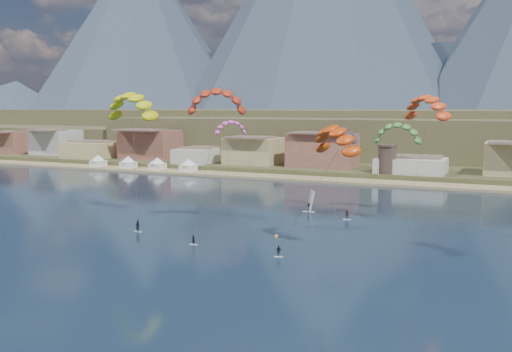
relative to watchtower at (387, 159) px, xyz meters
The scene contains 17 objects.
ground 114.29m from the watchtower, 92.51° to the right, with size 2400.00×2400.00×0.00m, color black.
beach 11.25m from the watchtower, 122.01° to the right, with size 2200.00×12.00×0.90m.
land 446.07m from the watchtower, 90.64° to the left, with size 2200.00×900.00×4.00m.
foothills 119.77m from the watchtower, 81.65° to the left, with size 940.00×210.00×18.00m.
mountain_ridge 724.36m from the watchtower, 91.58° to the left, with size 2060.00×480.00×400.00m.
town 45.73m from the watchtower, 169.92° to the left, with size 400.00×24.00×12.00m.
watchtower is the anchor object (origin of this frame).
beach_tents 81.69m from the watchtower, behind, with size 43.40×6.40×5.00m.
kitesurfer_red 83.91m from the watchtower, 98.96° to the right, with size 11.29×15.96×26.45m.
kitesurfer_yellow 86.50m from the watchtower, 112.41° to the right, with size 15.22×14.05×26.25m.
kitesurfer_orange 88.66m from the watchtower, 83.19° to the right, with size 12.25×12.07×20.33m.
kitesurfer_green 56.54m from the watchtower, 76.57° to the right, with size 13.15×11.32×20.47m.
distant_kite_pink 52.32m from the watchtower, 126.59° to the right, with size 8.52×7.82×19.75m.
distant_kite_dark 55.67m from the watchtower, 88.75° to the right, with size 8.27×6.01×19.10m.
distant_kite_orange 69.89m from the watchtower, 72.92° to the right, with size 10.17×9.57×25.02m.
windsurfer 58.49m from the watchtower, 93.66° to the right, with size 2.49×2.70×4.43m.
buoy 82.56m from the watchtower, 90.77° to the right, with size 0.65×0.65×0.65m.
Camera 1 is at (39.56, -54.96, 21.46)m, focal length 40.38 mm.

